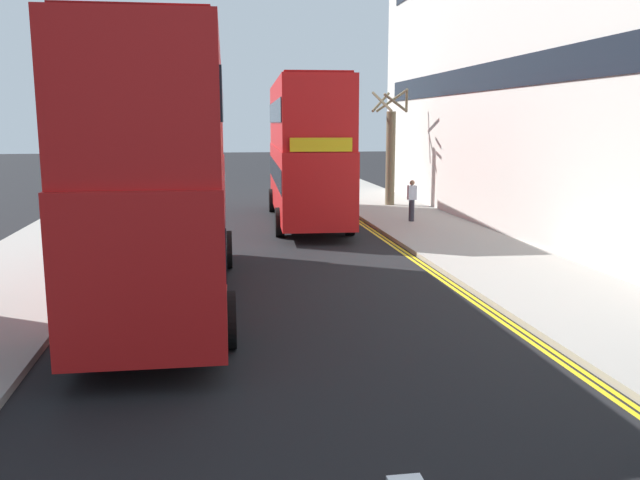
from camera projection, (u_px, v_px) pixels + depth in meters
sidewalk_right at (503, 264)px, 18.55m from camera, size 4.00×80.00×0.14m
sidewalk_left at (13, 281)px, 16.55m from camera, size 4.00×80.00×0.14m
kerb_line_outer at (457, 286)px, 16.29m from camera, size 0.10×56.00×0.01m
kerb_line_inner at (451, 287)px, 16.27m from camera, size 0.10×56.00×0.01m
double_decker_bus_away at (166, 167)px, 14.41m from camera, size 2.92×10.84×5.64m
double_decker_bus_oncoming at (306, 147)px, 26.31m from camera, size 3.17×10.91×5.64m
pedestrian_far at (412, 200)px, 26.02m from camera, size 0.34×0.22×1.62m
street_tree_near at (391, 152)px, 30.98m from camera, size 1.85×1.84×5.37m
townhouse_terrace_right at (612, 30)px, 24.85m from camera, size 10.08×28.00×14.84m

